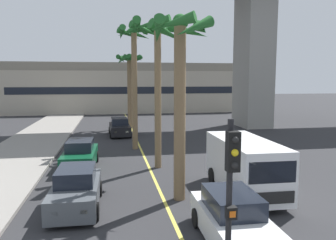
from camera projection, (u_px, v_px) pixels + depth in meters
lane_stripe_center at (143, 153)px, 22.55m from camera, size 0.14×56.00×0.01m
pier_building_backdrop at (123, 88)px, 51.44m from camera, size 35.76×8.04×7.39m
car_queue_front at (80, 155)px, 18.75m from camera, size 1.94×4.15×1.56m
car_queue_second at (120, 127)px, 29.54m from camera, size 1.95×4.16×1.56m
car_queue_third at (76, 190)px, 12.85m from camera, size 1.89×4.13×1.56m
car_queue_fourth at (233, 220)px, 10.06m from camera, size 1.89×4.13×1.56m
delivery_van at (245, 165)px, 14.40m from camera, size 2.24×5.29×2.36m
traffic_light_median_near at (230, 196)px, 6.40m from camera, size 0.24×0.37×4.20m
palm_tree_near_median at (134, 54)px, 23.07m from camera, size 2.54×2.70×8.69m
palm_tree_mid_median at (130, 71)px, 33.67m from camera, size 2.76×2.77×7.52m
palm_tree_far_median at (158, 48)px, 18.10m from camera, size 3.17×3.31×8.26m
palm_tree_farthest_median at (180, 65)px, 13.19m from camera, size 2.66×2.78×7.48m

